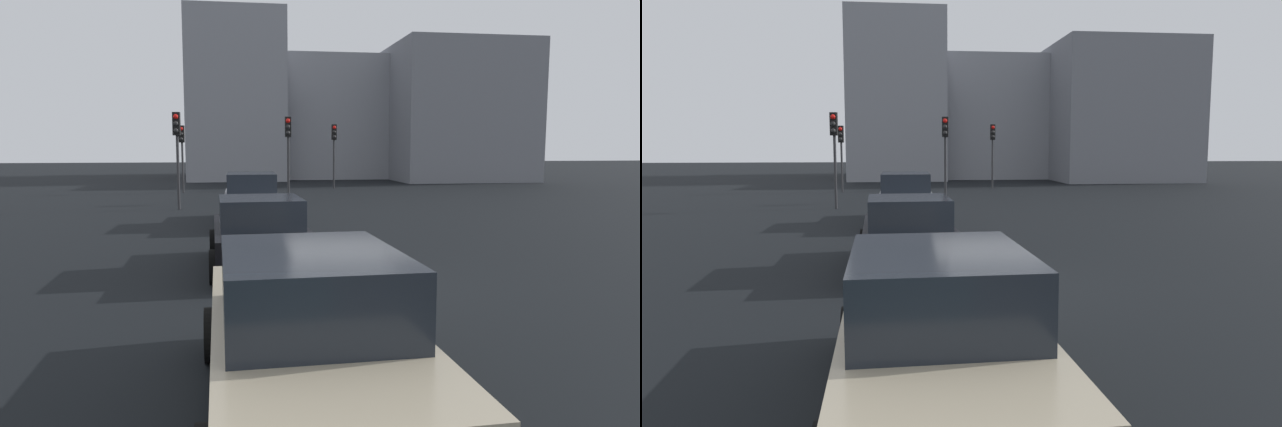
{
  "view_description": "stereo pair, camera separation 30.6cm",
  "coord_description": "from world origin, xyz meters",
  "views": [
    {
      "loc": [
        -9.93,
        2.15,
        2.51
      ],
      "look_at": [
        -1.96,
        0.97,
        1.55
      ],
      "focal_mm": 32.07,
      "sensor_mm": 36.0,
      "label": 1
    },
    {
      "loc": [
        -9.97,
        1.84,
        2.51
      ],
      "look_at": [
        -1.96,
        0.97,
        1.55
      ],
      "focal_mm": 32.07,
      "sensor_mm": 36.0,
      "label": 2
    }
  ],
  "objects": [
    {
      "name": "building_facade_center",
      "position": [
        38.21,
        -6.0,
        4.64
      ],
      "size": [
        12.67,
        9.47,
        9.29
      ],
      "primitive_type": "cube",
      "color": "gray",
      "rests_on": "ground_plane"
    },
    {
      "name": "building_facade_left",
      "position": [
        34.3,
        -14.0,
        4.9
      ],
      "size": [
        15.55,
        9.52,
        9.8
      ],
      "primitive_type": "cube",
      "color": "slate",
      "rests_on": "ground_plane"
    },
    {
      "name": "traffic_light_far_right",
      "position": [
        23.25,
        -3.59,
        2.71
      ],
      "size": [
        0.32,
        0.29,
        3.76
      ],
      "rotation": [
        0.0,
        0.0,
        3.11
      ],
      "color": "#2D2D30",
      "rests_on": "ground_plane"
    },
    {
      "name": "car_beige_right_third",
      "position": [
        -4.83,
        1.51,
        0.76
      ],
      "size": [
        4.69,
        2.08,
        1.59
      ],
      "rotation": [
        0.0,
        0.0,
        0.03
      ],
      "color": "tan",
      "rests_on": "ground_plane"
    },
    {
      "name": "ground_plane",
      "position": [
        0.0,
        0.0,
        -0.1
      ],
      "size": [
        160.0,
        160.0,
        0.2
      ],
      "primitive_type": "cube",
      "color": "black"
    },
    {
      "name": "car_silver_right_lead",
      "position": [
        8.6,
        1.66,
        0.79
      ],
      "size": [
        4.8,
        1.97,
        1.65
      ],
      "rotation": [
        0.0,
        0.0,
        -0.01
      ],
      "color": "#A8AAB2",
      "rests_on": "ground_plane"
    },
    {
      "name": "traffic_light_near_left",
      "position": [
        13.14,
        4.4,
        2.75
      ],
      "size": [
        0.33,
        0.3,
        3.82
      ],
      "rotation": [
        0.0,
        0.0,
        3.01
      ],
      "color": "#2D2D30",
      "rests_on": "ground_plane"
    },
    {
      "name": "traffic_light_near_right",
      "position": [
        21.48,
        4.97,
        2.59
      ],
      "size": [
        0.32,
        0.3,
        3.59
      ],
      "rotation": [
        0.0,
        0.0,
        3.03
      ],
      "color": "#2D2D30",
      "rests_on": "ground_plane"
    },
    {
      "name": "car_black_right_second",
      "position": [
        1.71,
        1.68,
        0.72
      ],
      "size": [
        4.24,
        2.18,
        1.48
      ],
      "rotation": [
        0.0,
        0.0,
        0.04
      ],
      "color": "black",
      "rests_on": "ground_plane"
    },
    {
      "name": "traffic_light_far_left",
      "position": [
        15.85,
        -0.21,
        2.74
      ],
      "size": [
        0.33,
        0.3,
        3.81
      ],
      "rotation": [
        0.0,
        0.0,
        3.01
      ],
      "color": "#2D2D30",
      "rests_on": "ground_plane"
    },
    {
      "name": "building_facade_right",
      "position": [
        36.44,
        2.0,
        6.05
      ],
      "size": [
        12.63,
        7.04,
        12.1
      ],
      "primitive_type": "cube",
      "color": "gray",
      "rests_on": "ground_plane"
    }
  ]
}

